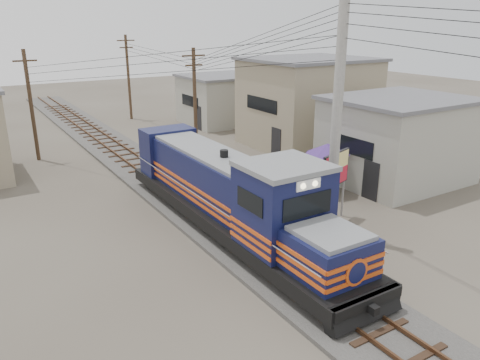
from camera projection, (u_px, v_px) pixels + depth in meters
ground at (254, 249)px, 18.58m from camera, size 120.00×120.00×0.00m
ballast at (157, 179)px, 26.60m from camera, size 3.60×70.00×0.16m
track at (157, 176)px, 26.55m from camera, size 1.15×70.00×0.12m
locomotive at (231, 196)px, 19.44m from camera, size 2.86×15.57×3.86m
utility_pole_main at (337, 117)px, 18.32m from camera, size 0.40×0.40×10.00m
wooden_pole_mid at (195, 100)px, 30.92m from camera, size 1.60×0.24×7.00m
wooden_pole_far at (128, 76)px, 42.25m from camera, size 1.60×0.24×7.50m
wooden_pole_left at (31, 104)px, 29.40m from camera, size 1.60×0.24×7.00m
power_lines at (158, 43)px, 22.92m from camera, size 9.65×19.00×3.30m
shophouse_front at (397, 139)px, 25.97m from camera, size 7.35×6.30×4.70m
shophouse_mid at (308, 102)px, 33.48m from camera, size 8.40×7.35×6.20m
shophouse_back at (221, 99)px, 41.10m from camera, size 6.30×6.30×4.20m
billboard at (336, 171)px, 20.34m from camera, size 2.02×0.79×3.24m
market_umbrella at (327, 149)px, 24.04m from camera, size 2.97×2.97×2.64m
vendor at (305, 167)px, 26.33m from camera, size 0.71×0.64×1.64m
plant_nursery at (303, 185)px, 24.40m from camera, size 3.16×3.03×1.13m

